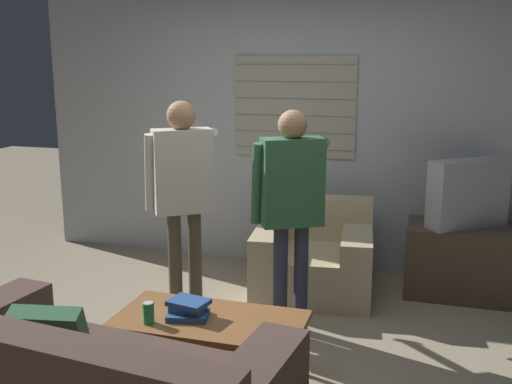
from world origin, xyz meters
TOP-DOWN VIEW (x-y plane):
  - ground_plane at (0.00, 0.00)m, footprint 16.00×16.00m
  - wall_back at (-0.00, 2.03)m, footprint 5.20×0.08m
  - armchair_beige at (0.23, 1.37)m, footprint 1.03×0.96m
  - coffee_table at (-0.08, -0.25)m, footprint 1.12×0.56m
  - tv_stand at (1.42, 1.63)m, footprint 0.90×0.53m
  - tv at (1.41, 1.63)m, footprint 0.65×0.57m
  - person_left_standing at (-0.61, 0.62)m, footprint 0.52×0.82m
  - person_right_standing at (0.22, 0.55)m, footprint 0.53×0.76m
  - book_stack at (-0.20, -0.28)m, footprint 0.26×0.23m
  - soda_can at (-0.39, -0.42)m, footprint 0.07×0.07m
  - spare_remote at (0.35, -0.42)m, footprint 0.10×0.13m

SIDE VIEW (x-z plane):
  - ground_plane at x=0.00m, z-range 0.00..0.00m
  - armchair_beige at x=0.23m, z-range -0.08..0.67m
  - tv_stand at x=1.42m, z-range 0.00..0.59m
  - coffee_table at x=-0.08m, z-range 0.17..0.58m
  - spare_remote at x=0.35m, z-range 0.41..0.44m
  - book_stack at x=-0.20m, z-range 0.41..0.52m
  - soda_can at x=-0.39m, z-range 0.41..0.54m
  - tv at x=1.41m, z-range 0.59..1.13m
  - person_right_standing at x=0.22m, z-range 0.20..1.78m
  - person_left_standing at x=-0.61m, z-range 0.22..1.83m
  - wall_back at x=0.00m, z-range 0.01..2.56m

